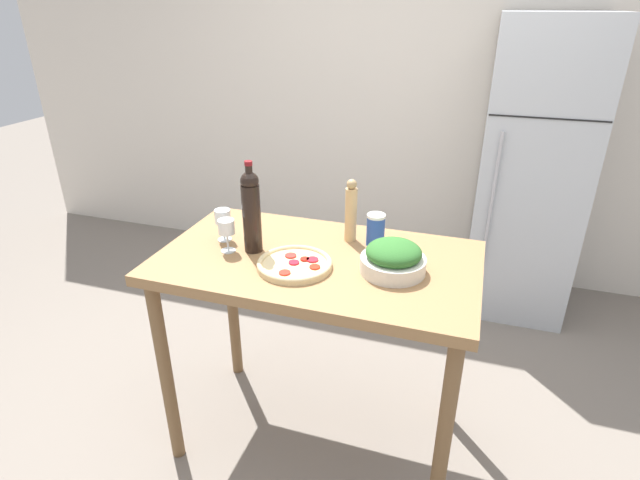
{
  "coord_description": "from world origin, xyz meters",
  "views": [
    {
      "loc": [
        0.55,
        -1.66,
        1.86
      ],
      "look_at": [
        0.0,
        0.04,
        1.01
      ],
      "focal_mm": 28.0,
      "sensor_mm": 36.0,
      "label": 1
    }
  ],
  "objects": [
    {
      "name": "wine_glass_near",
      "position": [
        -0.36,
        -0.06,
        1.05
      ],
      "size": [
        0.07,
        0.07,
        0.14
      ],
      "color": "silver",
      "rests_on": "prep_counter"
    },
    {
      "name": "prep_counter",
      "position": [
        0.0,
        0.0,
        0.82
      ],
      "size": [
        1.26,
        0.72,
        0.95
      ],
      "color": "olive",
      "rests_on": "ground_plane"
    },
    {
      "name": "wall_back",
      "position": [
        -0.0,
        1.89,
        1.3
      ],
      "size": [
        6.4,
        0.08,
        2.6
      ],
      "color": "silver",
      "rests_on": "ground_plane"
    },
    {
      "name": "wine_bottle",
      "position": [
        -0.27,
        -0.02,
        1.13
      ],
      "size": [
        0.07,
        0.07,
        0.37
      ],
      "color": "black",
      "rests_on": "prep_counter"
    },
    {
      "name": "refrigerator",
      "position": [
        0.88,
        1.53,
        0.91
      ],
      "size": [
        0.61,
        0.65,
        1.82
      ],
      "color": "#B7BCC1",
      "rests_on": "ground_plane"
    },
    {
      "name": "wine_glass_far",
      "position": [
        -0.42,
        0.03,
        1.05
      ],
      "size": [
        0.07,
        0.07,
        0.14
      ],
      "color": "silver",
      "rests_on": "prep_counter"
    },
    {
      "name": "homemade_pizza",
      "position": [
        -0.06,
        -0.1,
        0.97
      ],
      "size": [
        0.29,
        0.29,
        0.03
      ],
      "color": "#DBC189",
      "rests_on": "prep_counter"
    },
    {
      "name": "salad_bowl",
      "position": [
        0.3,
        -0.02,
        1.01
      ],
      "size": [
        0.24,
        0.24,
        0.12
      ],
      "color": "silver",
      "rests_on": "prep_counter"
    },
    {
      "name": "pepper_mill",
      "position": [
        0.08,
        0.19,
        1.08
      ],
      "size": [
        0.05,
        0.05,
        0.27
      ],
      "color": "tan",
      "rests_on": "prep_counter"
    },
    {
      "name": "ground_plane",
      "position": [
        0.0,
        0.0,
        0.0
      ],
      "size": [
        14.0,
        14.0,
        0.0
      ],
      "primitive_type": "plane",
      "color": "slate"
    },
    {
      "name": "salt_canister",
      "position": [
        0.19,
        0.18,
        1.02
      ],
      "size": [
        0.08,
        0.08,
        0.14
      ],
      "color": "#284CA3",
      "rests_on": "prep_counter"
    }
  ]
}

